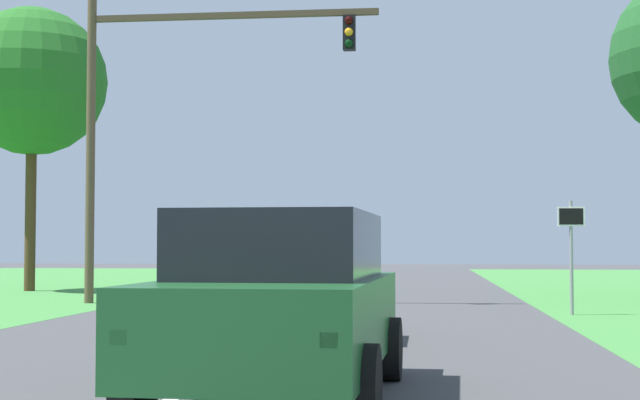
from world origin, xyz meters
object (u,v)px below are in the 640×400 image
at_px(traffic_light, 163,99).
at_px(keep_moving_sign, 571,242).
at_px(red_suv_near, 281,300).
at_px(extra_tree_1, 32,82).
at_px(pickup_truck_lead, 291,279).

bearing_deg(traffic_light, keep_moving_sign, -16.13).
relative_size(red_suv_near, extra_tree_1, 0.50).
xyz_separation_m(keep_moving_sign, extra_tree_1, (-16.41, 9.11, 5.43)).
height_order(traffic_light, extra_tree_1, extra_tree_1).
height_order(red_suv_near, traffic_light, traffic_light).
xyz_separation_m(red_suv_near, keep_moving_sign, (4.67, 11.89, 0.63)).
height_order(traffic_light, keep_moving_sign, traffic_light).
relative_size(red_suv_near, keep_moving_sign, 1.88).
bearing_deg(traffic_light, pickup_truck_lead, -62.51).
xyz_separation_m(pickup_truck_lead, traffic_light, (-4.76, 9.15, 4.41)).
bearing_deg(red_suv_near, keep_moving_sign, 68.55).
height_order(red_suv_near, extra_tree_1, extra_tree_1).
bearing_deg(traffic_light, extra_tree_1, 135.50).
relative_size(traffic_light, extra_tree_1, 0.86).
bearing_deg(extra_tree_1, red_suv_near, -60.79).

